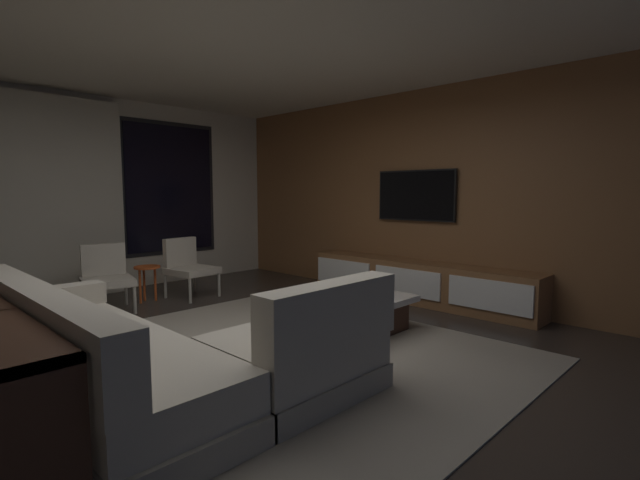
% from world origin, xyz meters
% --- Properties ---
extents(floor, '(9.20, 9.20, 0.00)m').
position_xyz_m(floor, '(0.00, 0.00, 0.00)').
color(floor, '#332B26').
extents(back_wall_with_window, '(6.60, 0.30, 2.70)m').
position_xyz_m(back_wall_with_window, '(-0.06, 3.62, 1.34)').
color(back_wall_with_window, beige).
rests_on(back_wall_with_window, floor).
extents(media_wall, '(0.12, 7.80, 2.70)m').
position_xyz_m(media_wall, '(3.06, 0.00, 1.35)').
color(media_wall, brown).
rests_on(media_wall, floor).
extents(ceiling, '(8.20, 8.20, 0.00)m').
position_xyz_m(ceiling, '(0.00, 0.00, 2.70)').
color(ceiling, beige).
extents(area_rug, '(3.20, 3.80, 0.01)m').
position_xyz_m(area_rug, '(0.35, -0.10, 0.01)').
color(area_rug, gray).
rests_on(area_rug, floor).
extents(sectional_couch, '(1.98, 2.50, 0.82)m').
position_xyz_m(sectional_couch, '(-0.86, -0.18, 0.29)').
color(sectional_couch, '#A49C8C').
rests_on(sectional_couch, floor).
extents(coffee_table, '(1.16, 1.16, 0.36)m').
position_xyz_m(coffee_table, '(1.17, -0.01, 0.19)').
color(coffee_table, '#43281B').
rests_on(coffee_table, floor).
extents(book_stack_on_coffee_table, '(0.29, 0.21, 0.08)m').
position_xyz_m(book_stack_on_coffee_table, '(1.14, 0.08, 0.40)').
color(book_stack_on_coffee_table, '#6ABED2').
rests_on(book_stack_on_coffee_table, coffee_table).
extents(accent_chair_near_window, '(0.62, 0.63, 0.78)m').
position_xyz_m(accent_chair_near_window, '(0.92, 2.47, 0.43)').
color(accent_chair_near_window, '#B2ADA0').
rests_on(accent_chair_near_window, floor).
extents(accent_chair_by_curtain, '(0.65, 0.66, 0.78)m').
position_xyz_m(accent_chair_by_curtain, '(-0.13, 2.48, 0.43)').
color(accent_chair_by_curtain, '#B2ADA0').
rests_on(accent_chair_by_curtain, floor).
extents(side_stool, '(0.32, 0.32, 0.46)m').
position_xyz_m(side_stool, '(0.40, 2.56, 0.37)').
color(side_stool, '#BF4C1E').
rests_on(side_stool, floor).
extents(media_console, '(0.46, 3.10, 0.52)m').
position_xyz_m(media_console, '(2.77, 0.05, 0.25)').
color(media_console, brown).
rests_on(media_console, floor).
extents(mounted_tv, '(0.05, 1.13, 0.65)m').
position_xyz_m(mounted_tv, '(2.95, 0.25, 1.35)').
color(mounted_tv, black).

